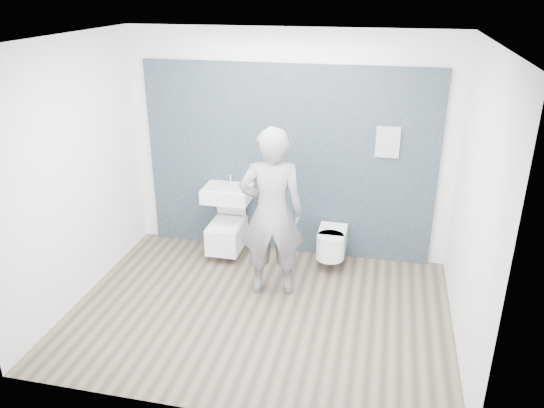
% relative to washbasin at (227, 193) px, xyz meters
% --- Properties ---
extents(ground, '(4.00, 4.00, 0.00)m').
position_rel_washbasin_xyz_m(ground, '(0.71, -1.22, -0.83)').
color(ground, brown).
rests_on(ground, ground).
extents(room_shell, '(4.00, 4.00, 4.00)m').
position_rel_washbasin_xyz_m(room_shell, '(0.71, -1.22, 0.91)').
color(room_shell, white).
rests_on(room_shell, ground).
extents(tile_wall, '(3.60, 0.06, 2.40)m').
position_rel_washbasin_xyz_m(tile_wall, '(0.71, 0.25, -0.83)').
color(tile_wall, black).
rests_on(tile_wall, ground).
extents(washbasin, '(0.58, 0.44, 0.44)m').
position_rel_washbasin_xyz_m(washbasin, '(0.00, 0.00, 0.00)').
color(washbasin, white).
rests_on(washbasin, ground).
extents(toilet_square, '(0.40, 0.58, 0.77)m').
position_rel_washbasin_xyz_m(toilet_square, '(0.00, -0.07, -0.52)').
color(toilet_square, white).
rests_on(toilet_square, ground).
extents(toilet_rounded, '(0.34, 0.58, 0.31)m').
position_rel_washbasin_xyz_m(toilet_rounded, '(1.34, -0.07, -0.50)').
color(toilet_rounded, white).
rests_on(toilet_rounded, ground).
extents(info_placard, '(0.28, 0.03, 0.37)m').
position_rel_washbasin_xyz_m(info_placard, '(1.90, 0.20, -0.83)').
color(info_placard, white).
rests_on(info_placard, ground).
extents(visitor, '(0.78, 0.59, 1.92)m').
position_rel_washbasin_xyz_m(visitor, '(0.75, -0.79, 0.14)').
color(visitor, gray).
rests_on(visitor, ground).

